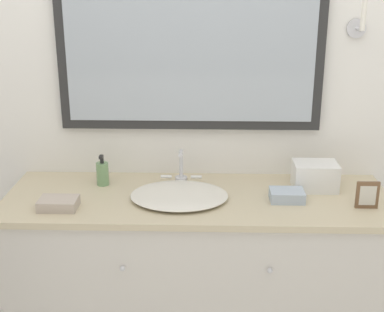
% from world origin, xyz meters
% --- Properties ---
extents(wall_back, '(8.00, 0.18, 2.55)m').
position_xyz_m(wall_back, '(-0.00, 0.65, 1.28)').
color(wall_back, white).
rests_on(wall_back, ground_plane).
extents(vanity_counter, '(1.81, 0.62, 0.86)m').
position_xyz_m(vanity_counter, '(0.00, 0.32, 0.43)').
color(vanity_counter, beige).
rests_on(vanity_counter, ground_plane).
extents(sink_basin, '(0.45, 0.42, 0.18)m').
position_xyz_m(sink_basin, '(-0.08, 0.30, 0.88)').
color(sink_basin, silver).
rests_on(sink_basin, vanity_counter).
extents(soap_bottle, '(0.06, 0.06, 0.16)m').
position_xyz_m(soap_bottle, '(-0.47, 0.45, 0.92)').
color(soap_bottle, '#709966').
rests_on(soap_bottle, vanity_counter).
extents(appliance_box, '(0.21, 0.15, 0.13)m').
position_xyz_m(appliance_box, '(0.57, 0.43, 0.93)').
color(appliance_box, white).
rests_on(appliance_box, vanity_counter).
extents(picture_frame, '(0.10, 0.01, 0.13)m').
position_xyz_m(picture_frame, '(0.75, 0.21, 0.92)').
color(picture_frame, brown).
rests_on(picture_frame, vanity_counter).
extents(hand_towel_near_sink, '(0.17, 0.12, 0.05)m').
position_xyz_m(hand_towel_near_sink, '(-0.61, 0.17, 0.89)').
color(hand_towel_near_sink, '#B7A899').
rests_on(hand_towel_near_sink, vanity_counter).
extents(hand_towel_far_corner, '(0.16, 0.11, 0.05)m').
position_xyz_m(hand_towel_far_corner, '(0.41, 0.28, 0.89)').
color(hand_towel_far_corner, '#A8B7C6').
rests_on(hand_towel_far_corner, vanity_counter).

